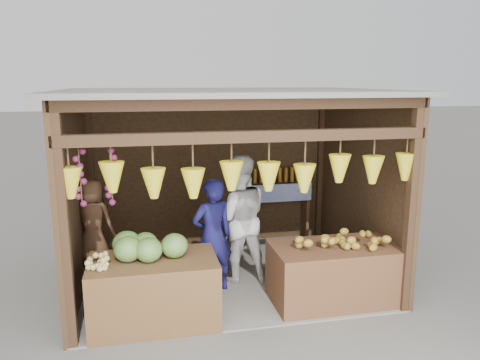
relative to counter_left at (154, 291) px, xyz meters
name	(u,v)px	position (x,y,z in m)	size (l,w,h in m)	color
ground	(228,277)	(1.06, 1.08, -0.39)	(80.00, 80.00, 0.00)	#514F49
stall_structure	(225,164)	(1.03, 1.04, 1.28)	(4.30, 3.30, 2.66)	slate
back_shelf	(274,194)	(2.11, 2.36, 0.49)	(1.25, 0.32, 1.32)	#382314
counter_left	(154,291)	(0.00, 0.00, 0.00)	(1.45, 0.85, 0.78)	#51331B
counter_right	(334,274)	(2.25, 0.05, -0.01)	(1.58, 0.85, 0.75)	#52301B
stool	(97,275)	(-0.75, 1.16, -0.22)	(0.35, 0.35, 0.33)	black
man_standing	(213,236)	(0.79, 0.66, 0.39)	(0.57, 0.37, 1.55)	#141349
woman_standing	(239,218)	(1.21, 0.99, 0.51)	(0.87, 0.68, 1.79)	silver
vendor_seated	(93,222)	(-0.75, 1.16, 0.53)	(0.58, 0.37, 1.18)	#4E331F
melon_pile	(145,245)	(-0.08, 0.04, 0.55)	(1.00, 0.50, 0.32)	#1B4B14
tanfruit_pile	(99,261)	(-0.58, -0.09, 0.45)	(0.34, 0.40, 0.13)	tan
mango_pile	(345,238)	(2.36, 0.02, 0.47)	(1.40, 0.64, 0.22)	#AA5216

